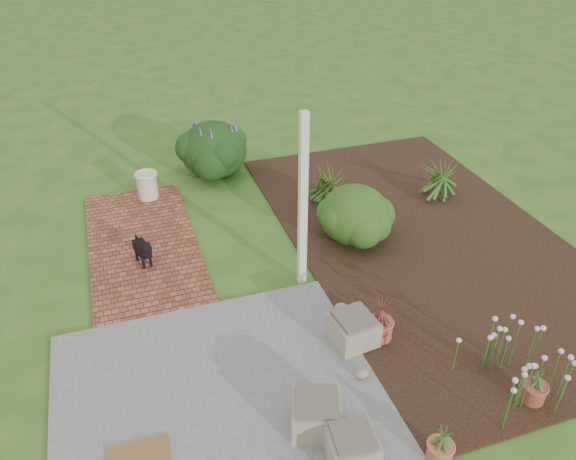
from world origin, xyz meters
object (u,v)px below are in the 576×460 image
object	(u,v)px
cream_ceramic_urn	(147,186)
evergreen_shrub	(355,213)
black_dog	(143,249)
stone_trough_near	(352,447)

from	to	relation	value
cream_ceramic_urn	evergreen_shrub	world-z (taller)	evergreen_shrub
black_dog	cream_ceramic_urn	world-z (taller)	cream_ceramic_urn
stone_trough_near	black_dog	xyz separation A→B (m)	(-1.53, 3.86, 0.12)
stone_trough_near	black_dog	size ratio (longest dim) A/B	0.89
stone_trough_near	evergreen_shrub	xyz separation A→B (m)	(1.61, 3.55, 0.29)
evergreen_shrub	stone_trough_near	bearing A→B (deg)	-114.42
stone_trough_near	cream_ceramic_urn	bearing A→B (deg)	101.95
cream_ceramic_urn	stone_trough_near	bearing A→B (deg)	-78.05
cream_ceramic_urn	evergreen_shrub	xyz separation A→B (m)	(2.85, -2.31, 0.21)
black_dog	cream_ceramic_urn	distance (m)	2.02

